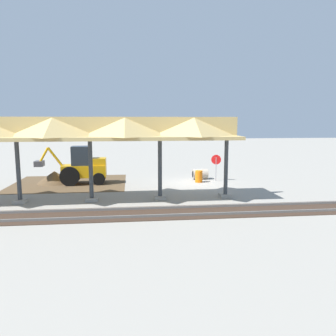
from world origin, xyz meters
name	(u,v)px	position (x,y,z in m)	size (l,w,h in m)	color
ground_plane	(192,183)	(0.00, 0.00, 0.00)	(120.00, 120.00, 0.00)	gray
dirt_work_zone	(70,183)	(9.19, -1.12, 0.00)	(8.32, 7.00, 0.01)	brown
platform_canopy	(16,130)	(10.93, 4.64, 4.18)	(25.41, 3.20, 4.90)	#9E998E
rail_tracks	(220,211)	(0.00, 7.66, 0.03)	(60.00, 2.58, 0.15)	slate
stop_sign	(216,162)	(-2.03, -0.92, 1.46)	(0.74, 0.24, 2.05)	gray
backhoe	(82,167)	(8.18, -0.79, 1.27)	(5.11, 1.76, 2.82)	orange
dirt_mound	(55,183)	(10.35, -1.45, 0.00)	(5.16, 5.16, 1.81)	brown
concrete_pipe	(200,174)	(-0.95, -1.75, 0.41)	(1.23, 0.88, 0.83)	#9E9384
traffic_barrel	(199,176)	(-0.57, -0.42, 0.45)	(0.56, 0.56, 0.90)	orange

